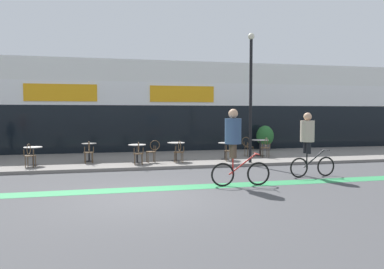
# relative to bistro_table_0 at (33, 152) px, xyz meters

# --- Properties ---
(ground_plane) EXTENTS (120.00, 120.00, 0.00)m
(ground_plane) POSITION_rel_bistro_table_0_xyz_m (3.66, -5.92, -0.63)
(ground_plane) COLOR #424244
(sidewalk_slab) EXTENTS (40.00, 5.50, 0.12)m
(sidewalk_slab) POSITION_rel_bistro_table_0_xyz_m (3.66, 1.33, -0.57)
(sidewalk_slab) COLOR slate
(sidewalk_slab) RESTS_ON ground
(storefront_facade) EXTENTS (40.00, 4.06, 4.85)m
(storefront_facade) POSITION_rel_bistro_table_0_xyz_m (3.66, 6.04, 1.79)
(storefront_facade) COLOR silver
(storefront_facade) RESTS_ON ground
(bike_lane_stripe) EXTENTS (36.00, 0.70, 0.01)m
(bike_lane_stripe) POSITION_rel_bistro_table_0_xyz_m (3.66, -4.88, -0.63)
(bike_lane_stripe) COLOR #2D844C
(bike_lane_stripe) RESTS_ON ground
(bistro_table_0) EXTENTS (0.68, 0.68, 0.71)m
(bistro_table_0) POSITION_rel_bistro_table_0_xyz_m (0.00, 0.00, 0.00)
(bistro_table_0) COLOR black
(bistro_table_0) RESTS_ON sidewalk_slab
(bistro_table_1) EXTENTS (0.60, 0.60, 0.76)m
(bistro_table_1) POSITION_rel_bistro_table_0_xyz_m (2.04, 0.72, 0.02)
(bistro_table_1) COLOR black
(bistro_table_1) RESTS_ON sidewalk_slab
(bistro_table_2) EXTENTS (0.71, 0.71, 0.74)m
(bistro_table_2) POSITION_rel_bistro_table_0_xyz_m (3.94, -0.17, 0.02)
(bistro_table_2) COLOR black
(bistro_table_2) RESTS_ON sidewalk_slab
(bistro_table_3) EXTENTS (0.72, 0.72, 0.78)m
(bistro_table_3) POSITION_rel_bistro_table_0_xyz_m (5.57, 0.02, 0.05)
(bistro_table_3) COLOR black
(bistro_table_3) RESTS_ON sidewalk_slab
(bistro_table_4) EXTENTS (0.60, 0.60, 0.73)m
(bistro_table_4) POSITION_rel_bistro_table_0_xyz_m (7.74, 0.06, 0.00)
(bistro_table_4) COLOR black
(bistro_table_4) RESTS_ON sidewalk_slab
(bistro_table_5) EXTENTS (0.78, 0.78, 0.76)m
(bistro_table_5) POSITION_rel_bistro_table_0_xyz_m (9.75, 0.95, 0.04)
(bistro_table_5) COLOR black
(bistro_table_5) RESTS_ON sidewalk_slab
(cafe_chair_0_near) EXTENTS (0.45, 0.60, 0.90)m
(cafe_chair_0_near) POSITION_rel_bistro_table_0_xyz_m (-0.01, -0.63, 0.01)
(cafe_chair_0_near) COLOR #4C3823
(cafe_chair_0_near) RESTS_ON sidewalk_slab
(cafe_chair_1_near) EXTENTS (0.45, 0.60, 0.90)m
(cafe_chair_1_near) POSITION_rel_bistro_table_0_xyz_m (2.06, 0.10, 0.01)
(cafe_chair_1_near) COLOR #4C3823
(cafe_chair_1_near) RESTS_ON sidewalk_slab
(cafe_chair_2_near) EXTENTS (0.41, 0.58, 0.90)m
(cafe_chair_2_near) POSITION_rel_bistro_table_0_xyz_m (3.94, -0.79, 0.01)
(cafe_chair_2_near) COLOR #4C3823
(cafe_chair_2_near) RESTS_ON sidewalk_slab
(cafe_chair_2_side) EXTENTS (0.59, 0.43, 0.90)m
(cafe_chair_2_side) POSITION_rel_bistro_table_0_xyz_m (4.57, -0.16, 0.01)
(cafe_chair_2_side) COLOR #4C3823
(cafe_chair_2_side) RESTS_ON sidewalk_slab
(cafe_chair_3_near) EXTENTS (0.41, 0.58, 0.90)m
(cafe_chair_3_near) POSITION_rel_bistro_table_0_xyz_m (5.58, -0.61, 0.01)
(cafe_chair_3_near) COLOR #4C3823
(cafe_chair_3_near) RESTS_ON sidewalk_slab
(cafe_chair_4_near) EXTENTS (0.44, 0.59, 0.90)m
(cafe_chair_4_near) POSITION_rel_bistro_table_0_xyz_m (7.73, -0.56, 0.01)
(cafe_chair_4_near) COLOR #4C3823
(cafe_chair_4_near) RESTS_ON sidewalk_slab
(cafe_chair_5_near) EXTENTS (0.44, 0.60, 0.90)m
(cafe_chair_5_near) POSITION_rel_bistro_table_0_xyz_m (9.74, 0.32, 0.01)
(cafe_chair_5_near) COLOR #4C3823
(cafe_chair_5_near) RESTS_ON sidewalk_slab
(cafe_chair_5_side) EXTENTS (0.59, 0.44, 0.90)m
(cafe_chair_5_side) POSITION_rel_bistro_table_0_xyz_m (9.12, 0.94, 0.01)
(cafe_chair_5_side) COLOR #4C3823
(cafe_chair_5_side) RESTS_ON sidewalk_slab
(planter_pot) EXTENTS (0.93, 0.93, 1.32)m
(planter_pot) POSITION_rel_bistro_table_0_xyz_m (11.13, 3.46, 0.19)
(planter_pot) COLOR #4C4C51
(planter_pot) RESTS_ON sidewalk_slab
(lamp_post) EXTENTS (0.26, 0.26, 5.18)m
(lamp_post) POSITION_rel_bistro_table_0_xyz_m (8.41, -1.12, 2.48)
(lamp_post) COLOR black
(lamp_post) RESTS_ON sidewalk_slab
(cyclist_1) EXTENTS (1.69, 0.52, 2.14)m
(cyclist_1) POSITION_rel_bistro_table_0_xyz_m (9.23, -4.15, 0.64)
(cyclist_1) COLOR black
(cyclist_1) RESTS_ON ground
(cyclist_2) EXTENTS (1.77, 0.55, 2.25)m
(cyclist_2) POSITION_rel_bistro_table_0_xyz_m (6.34, -5.03, 0.71)
(cyclist_2) COLOR black
(cyclist_2) RESTS_ON ground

